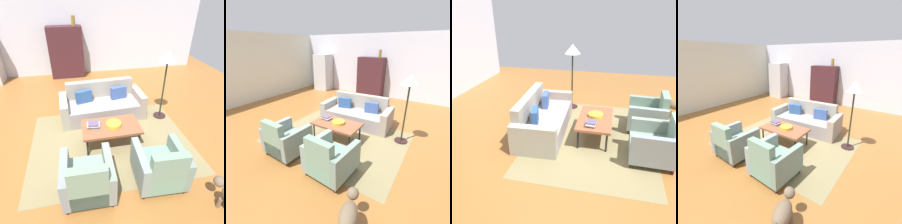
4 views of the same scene
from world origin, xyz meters
TOP-DOWN VIEW (x-y plane):
  - ground_plane at (0.00, 0.00)m, footprint 10.93×10.93m
  - wall_back at (0.00, 3.98)m, footprint 9.11×0.12m
  - wall_left at (-4.55, 0.00)m, footprint 0.12×7.97m
  - area_rug at (0.19, -0.46)m, footprint 3.40×2.60m
  - couch at (0.19, 0.68)m, footprint 2.14×1.00m
  - coffee_table at (0.19, -0.51)m, footprint 1.20×0.70m
  - armchair_left at (-0.41, -1.68)m, footprint 0.82×0.82m
  - armchair_right at (0.79, -1.68)m, footprint 0.84×0.84m
  - fruit_bowl at (0.25, -0.51)m, footprint 0.31×0.31m
  - book_stack at (-0.17, -0.46)m, footprint 0.28×0.21m
  - cabinet at (-0.63, 3.64)m, footprint 1.20×0.51m
  - vase_tall at (-0.28, 3.63)m, footprint 0.13×0.13m
  - refrigerator at (-3.32, 3.53)m, footprint 0.80×0.73m
  - floor_lamp at (1.66, 0.27)m, footprint 0.40×0.40m
  - dog at (1.60, -2.38)m, footprint 0.35×0.69m

SIDE VIEW (x-z plane):
  - ground_plane at x=0.00m, z-range 0.00..0.00m
  - area_rug at x=0.19m, z-range 0.00..0.01m
  - couch at x=0.19m, z-range -0.14..0.72m
  - dog at x=1.60m, z-range 0.08..0.55m
  - armchair_left at x=-0.41m, z-range -0.10..0.78m
  - armchair_right at x=0.79m, z-range -0.10..0.78m
  - coffee_table at x=0.19m, z-range 0.19..0.65m
  - fruit_bowl at x=0.25m, z-range 0.46..0.53m
  - book_stack at x=-0.17m, z-range 0.46..0.55m
  - cabinet at x=-0.63m, z-range 0.00..1.80m
  - refrigerator at x=-3.32m, z-range 0.00..1.85m
  - wall_back at x=0.00m, z-range 0.00..2.80m
  - wall_left at x=-4.55m, z-range 0.00..2.80m
  - floor_lamp at x=1.66m, z-range 0.58..2.30m
  - vase_tall at x=-0.28m, z-range 1.80..2.12m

